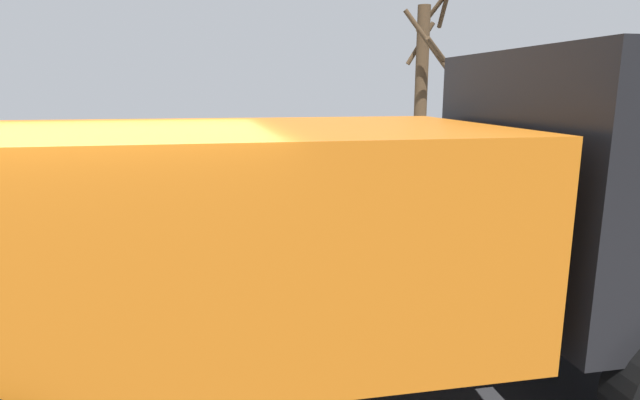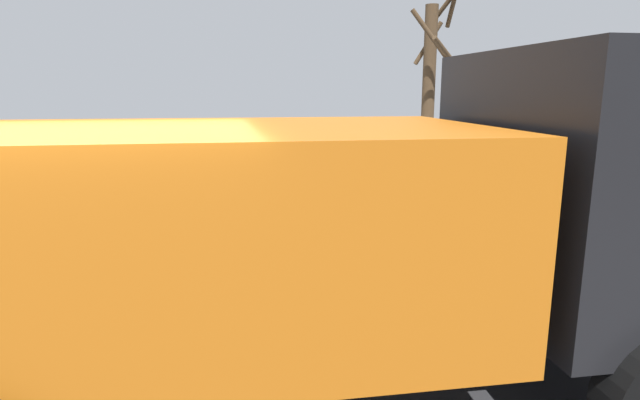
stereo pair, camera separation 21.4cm
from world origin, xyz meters
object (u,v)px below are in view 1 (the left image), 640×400
(loose_tire, at_px, (183,205))
(dump_truck_orange, at_px, (352,221))
(fire_hydrant, at_px, (178,208))
(bare_tree, at_px, (423,96))

(loose_tire, height_order, dump_truck_orange, dump_truck_orange)
(fire_hydrant, distance_m, loose_tire, 0.51)
(fire_hydrant, height_order, dump_truck_orange, dump_truck_orange)
(bare_tree, bearing_deg, fire_hydrant, -165.51)
(fire_hydrant, height_order, bare_tree, bare_tree)
(fire_hydrant, bearing_deg, loose_tire, -77.54)
(loose_tire, xyz_separation_m, bare_tree, (5.13, 1.83, 1.78))
(dump_truck_orange, distance_m, bare_tree, 7.71)
(bare_tree, bearing_deg, loose_tire, -160.38)
(dump_truck_orange, relative_size, bare_tree, 1.44)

